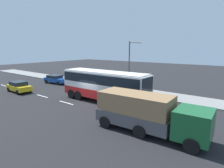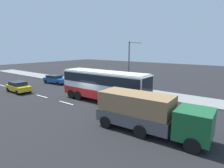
% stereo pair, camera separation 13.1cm
% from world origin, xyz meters
% --- Properties ---
extents(ground_plane, '(120.00, 120.00, 0.00)m').
position_xyz_m(ground_plane, '(0.00, 0.00, 0.00)').
color(ground_plane, black).
extents(sidewalk_curb, '(80.00, 4.00, 0.15)m').
position_xyz_m(sidewalk_curb, '(0.00, 8.06, 0.07)').
color(sidewalk_curb, gray).
rests_on(sidewalk_curb, ground_plane).
extents(lane_centreline, '(41.93, 0.16, 0.01)m').
position_xyz_m(lane_centreline, '(2.29, -1.60, 0.00)').
color(lane_centreline, white).
rests_on(lane_centreline, ground_plane).
extents(coach_bus, '(10.82, 2.91, 3.54)m').
position_xyz_m(coach_bus, '(1.22, 1.35, 2.19)').
color(coach_bus, red).
rests_on(coach_bus, ground_plane).
extents(cargo_truck, '(8.20, 2.93, 2.80)m').
position_xyz_m(cargo_truck, '(8.82, -2.78, 1.53)').
color(cargo_truck, '#19592D').
rests_on(cargo_truck, ground_plane).
extents(car_blue_saloon, '(4.53, 2.23, 1.45)m').
position_xyz_m(car_blue_saloon, '(-12.85, 4.85, 0.78)').
color(car_blue_saloon, '#194799').
rests_on(car_blue_saloon, ground_plane).
extents(car_yellow_taxi, '(4.15, 2.02, 1.50)m').
position_xyz_m(car_yellow_taxi, '(-11.39, -2.29, 0.79)').
color(car_yellow_taxi, gold).
rests_on(car_yellow_taxi, ground_plane).
extents(pedestrian_near_curb, '(0.32, 0.32, 1.61)m').
position_xyz_m(pedestrian_near_curb, '(0.83, 7.22, 1.07)').
color(pedestrian_near_curb, brown).
rests_on(pedestrian_near_curb, sidewalk_curb).
extents(street_lamp, '(1.80, 0.24, 6.81)m').
position_xyz_m(street_lamp, '(1.34, 6.62, 4.08)').
color(street_lamp, '#47474C').
rests_on(street_lamp, sidewalk_curb).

